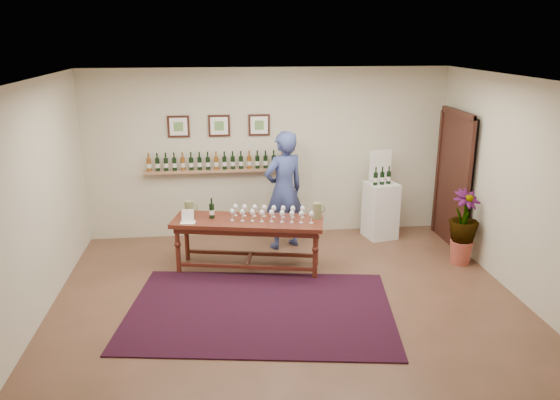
{
  "coord_description": "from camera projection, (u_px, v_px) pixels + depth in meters",
  "views": [
    {
      "loc": [
        -0.83,
        -6.38,
        3.3
      ],
      "look_at": [
        0.0,
        0.8,
        1.1
      ],
      "focal_mm": 35.0,
      "sensor_mm": 36.0,
      "label": 1
    }
  ],
  "objects": [
    {
      "name": "table_glasses",
      "position": [
        268.0,
        213.0,
        7.79
      ],
      "size": [
        1.35,
        0.57,
        0.18
      ],
      "primitive_type": null,
      "rotation": [
        0.0,
        0.0,
        -0.21
      ],
      "color": "white",
      "rests_on": "tasting_table"
    },
    {
      "name": "pedestal_bottles",
      "position": [
        382.0,
        175.0,
        8.88
      ],
      "size": [
        0.33,
        0.15,
        0.32
      ],
      "primitive_type": null,
      "rotation": [
        0.0,
        0.0,
        0.21
      ],
      "color": "black",
      "rests_on": "display_pedestal"
    },
    {
      "name": "menu_card",
      "position": [
        188.0,
        216.0,
        7.66
      ],
      "size": [
        0.22,
        0.17,
        0.19
      ],
      "primitive_type": "cube",
      "rotation": [
        0.0,
        0.0,
        -0.1
      ],
      "color": "white",
      "rests_on": "tasting_table"
    },
    {
      "name": "pitcher_right",
      "position": [
        317.0,
        211.0,
        7.81
      ],
      "size": [
        0.17,
        0.17,
        0.23
      ],
      "primitive_type": null,
      "rotation": [
        0.0,
        0.0,
        -0.16
      ],
      "color": "olive",
      "rests_on": "tasting_table"
    },
    {
      "name": "pitcher_left",
      "position": [
        189.0,
        209.0,
        7.87
      ],
      "size": [
        0.19,
        0.19,
        0.24
      ],
      "primitive_type": null,
      "rotation": [
        0.0,
        0.0,
        -0.25
      ],
      "color": "olive",
      "rests_on": "tasting_table"
    },
    {
      "name": "person",
      "position": [
        284.0,
        190.0,
        8.58
      ],
      "size": [
        0.81,
        0.7,
        1.89
      ],
      "primitive_type": "imported",
      "rotation": [
        0.0,
        0.0,
        3.57
      ],
      "color": "navy",
      "rests_on": "ground"
    },
    {
      "name": "info_sign",
      "position": [
        380.0,
        165.0,
        9.07
      ],
      "size": [
        0.39,
        0.1,
        0.55
      ],
      "primitive_type": "cube",
      "rotation": [
        0.0,
        0.0,
        0.21
      ],
      "color": "white",
      "rests_on": "display_pedestal"
    },
    {
      "name": "table_bottles",
      "position": [
        212.0,
        207.0,
        7.85
      ],
      "size": [
        0.31,
        0.19,
        0.31
      ],
      "primitive_type": null,
      "rotation": [
        0.0,
        0.0,
        -0.1
      ],
      "color": "black",
      "rests_on": "tasting_table"
    },
    {
      "name": "room_shell",
      "position": [
        403.0,
        175.0,
        8.78
      ],
      "size": [
        6.0,
        6.0,
        6.0
      ],
      "color": "beige",
      "rests_on": "ground"
    },
    {
      "name": "potted_plant",
      "position": [
        463.0,
        227.0,
        8.05
      ],
      "size": [
        0.65,
        0.65,
        0.97
      ],
      "rotation": [
        0.0,
        0.0,
        0.32
      ],
      "color": "#A34536",
      "rests_on": "ground"
    },
    {
      "name": "rug",
      "position": [
        260.0,
        310.0,
        6.79
      ],
      "size": [
        3.56,
        2.65,
        0.02
      ],
      "primitive_type": "cube",
      "rotation": [
        0.0,
        0.0,
        -0.15
      ],
      "color": "#3F0B10",
      "rests_on": "ground"
    },
    {
      "name": "tasting_table",
      "position": [
        248.0,
        227.0,
        7.83
      ],
      "size": [
        2.25,
        1.12,
        0.76
      ],
      "rotation": [
        0.0,
        0.0,
        -0.21
      ],
      "color": "#491812",
      "rests_on": "ground"
    },
    {
      "name": "ground",
      "position": [
        287.0,
        298.0,
        7.11
      ],
      "size": [
        6.0,
        6.0,
        0.0
      ],
      "primitive_type": "plane",
      "color": "brown",
      "rests_on": "ground"
    },
    {
      "name": "display_pedestal",
      "position": [
        380.0,
        210.0,
        9.15
      ],
      "size": [
        0.56,
        0.56,
        0.94
      ],
      "primitive_type": "cube",
      "rotation": [
        0.0,
        0.0,
        0.21
      ],
      "color": "white",
      "rests_on": "ground"
    }
  ]
}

